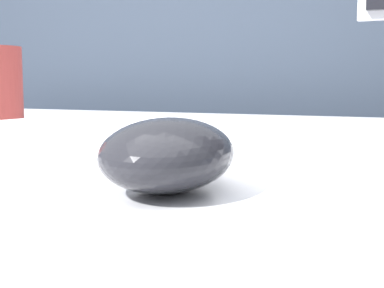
% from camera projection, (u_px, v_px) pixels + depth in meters
% --- Properties ---
extents(partition_panel, '(5.00, 0.03, 1.03)m').
position_uv_depth(partition_panel, '(326.00, 222.00, 1.10)').
color(partition_panel, '#333D4C').
rests_on(partition_panel, ground_plane).
extents(computer_mouse_near, '(0.09, 0.12, 0.04)m').
position_uv_depth(computer_mouse_near, '(168.00, 154.00, 0.30)').
color(computer_mouse_near, '#232328').
rests_on(computer_mouse_near, desk).
extents(keyboard, '(0.44, 0.18, 0.02)m').
position_uv_depth(keyboard, '(224.00, 138.00, 0.46)').
color(keyboard, silver).
rests_on(keyboard, desk).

